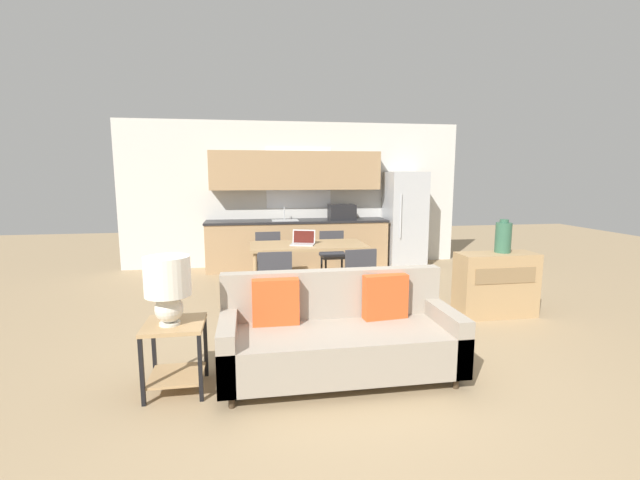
{
  "coord_description": "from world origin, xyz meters",
  "views": [
    {
      "loc": [
        -0.87,
        -3.49,
        1.73
      ],
      "look_at": [
        -0.04,
        1.5,
        0.95
      ],
      "focal_mm": 24.0,
      "sensor_mm": 36.0,
      "label": 1
    }
  ],
  "objects_px": {
    "side_table": "(175,345)",
    "dining_chair_far_right": "(333,253)",
    "refrigerator": "(405,219)",
    "dining_table": "(308,249)",
    "credenza": "(496,284)",
    "laptop": "(303,241)",
    "dining_chair_near_left": "(275,278)",
    "table_lamp": "(168,283)",
    "dining_chair_near_right": "(357,274)",
    "dining_chair_far_left": "(269,254)",
    "couch": "(338,336)",
    "vase": "(503,237)"
  },
  "relations": [
    {
      "from": "side_table",
      "to": "dining_chair_far_right",
      "type": "relative_size",
      "value": 0.69
    },
    {
      "from": "vase",
      "to": "credenza",
      "type": "bearing_deg",
      "value": -153.67
    },
    {
      "from": "couch",
      "to": "dining_chair_near_right",
      "type": "distance_m",
      "value": 1.77
    },
    {
      "from": "table_lamp",
      "to": "credenza",
      "type": "relative_size",
      "value": 0.56
    },
    {
      "from": "credenza",
      "to": "laptop",
      "type": "xyz_separation_m",
      "value": [
        -2.23,
        1.17,
        0.42
      ]
    },
    {
      "from": "vase",
      "to": "dining_chair_near_right",
      "type": "relative_size",
      "value": 0.5
    },
    {
      "from": "vase",
      "to": "side_table",
      "type": "bearing_deg",
      "value": -160.02
    },
    {
      "from": "dining_chair_far_left",
      "to": "dining_chair_near_left",
      "type": "xyz_separation_m",
      "value": [
        0.0,
        -1.56,
        0.0
      ]
    },
    {
      "from": "dining_chair_near_left",
      "to": "laptop",
      "type": "height_order",
      "value": "laptop"
    },
    {
      "from": "couch",
      "to": "dining_chair_near_left",
      "type": "relative_size",
      "value": 2.43
    },
    {
      "from": "couch",
      "to": "table_lamp",
      "type": "xyz_separation_m",
      "value": [
        -1.37,
        -0.09,
        0.55
      ]
    },
    {
      "from": "dining_chair_far_left",
      "to": "laptop",
      "type": "bearing_deg",
      "value": -62.84
    },
    {
      "from": "refrigerator",
      "to": "dining_table",
      "type": "xyz_separation_m",
      "value": [
        -2.12,
        -1.86,
        -0.19
      ]
    },
    {
      "from": "credenza",
      "to": "dining_chair_far_right",
      "type": "distance_m",
      "value": 2.55
    },
    {
      "from": "table_lamp",
      "to": "dining_chair_near_right",
      "type": "distance_m",
      "value": 2.66
    },
    {
      "from": "refrigerator",
      "to": "side_table",
      "type": "bearing_deg",
      "value": -129.1
    },
    {
      "from": "credenza",
      "to": "dining_chair_near_right",
      "type": "bearing_deg",
      "value": 165.24
    },
    {
      "from": "dining_table",
      "to": "credenza",
      "type": "xyz_separation_m",
      "value": [
        2.16,
        -1.2,
        -0.3
      ]
    },
    {
      "from": "side_table",
      "to": "dining_chair_near_left",
      "type": "relative_size",
      "value": 0.69
    },
    {
      "from": "vase",
      "to": "laptop",
      "type": "bearing_deg",
      "value": 154.06
    },
    {
      "from": "dining_chair_near_left",
      "to": "dining_chair_near_right",
      "type": "xyz_separation_m",
      "value": [
        1.03,
        0.0,
        0.0
      ]
    },
    {
      "from": "side_table",
      "to": "dining_chair_near_left",
      "type": "distance_m",
      "value": 1.94
    },
    {
      "from": "refrigerator",
      "to": "dining_chair_near_left",
      "type": "relative_size",
      "value": 2.16
    },
    {
      "from": "dining_chair_near_left",
      "to": "dining_chair_far_right",
      "type": "distance_m",
      "value": 1.83
    },
    {
      "from": "couch",
      "to": "laptop",
      "type": "xyz_separation_m",
      "value": [
        0.0,
        2.4,
        0.46
      ]
    },
    {
      "from": "dining_chair_near_right",
      "to": "couch",
      "type": "bearing_deg",
      "value": 65.28
    },
    {
      "from": "refrigerator",
      "to": "table_lamp",
      "type": "height_order",
      "value": "refrigerator"
    },
    {
      "from": "dining_chair_far_right",
      "to": "laptop",
      "type": "relative_size",
      "value": 2.16
    },
    {
      "from": "table_lamp",
      "to": "laptop",
      "type": "bearing_deg",
      "value": 61.23
    },
    {
      "from": "dining_table",
      "to": "couch",
      "type": "relative_size",
      "value": 0.81
    },
    {
      "from": "refrigerator",
      "to": "dining_chair_far_right",
      "type": "height_order",
      "value": "refrigerator"
    },
    {
      "from": "dining_chair_near_right",
      "to": "side_table",
      "type": "bearing_deg",
      "value": 36.61
    },
    {
      "from": "refrigerator",
      "to": "credenza",
      "type": "relative_size",
      "value": 1.84
    },
    {
      "from": "dining_chair_near_left",
      "to": "dining_chair_far_right",
      "type": "xyz_separation_m",
      "value": [
        1.03,
        1.51,
        0.0
      ]
    },
    {
      "from": "dining_chair_far_left",
      "to": "laptop",
      "type": "xyz_separation_m",
      "value": [
        0.44,
        -0.82,
        0.33
      ]
    },
    {
      "from": "credenza",
      "to": "dining_chair_near_right",
      "type": "height_order",
      "value": "dining_chair_near_right"
    },
    {
      "from": "dining_chair_far_right",
      "to": "dining_chair_near_left",
      "type": "bearing_deg",
      "value": -125.5
    },
    {
      "from": "side_table",
      "to": "table_lamp",
      "type": "relative_size",
      "value": 1.04
    },
    {
      "from": "table_lamp",
      "to": "side_table",
      "type": "bearing_deg",
      "value": 50.32
    },
    {
      "from": "dining_chair_near_right",
      "to": "laptop",
      "type": "distance_m",
      "value": 1.0
    },
    {
      "from": "dining_table",
      "to": "side_table",
      "type": "relative_size",
      "value": 2.85
    },
    {
      "from": "couch",
      "to": "side_table",
      "type": "xyz_separation_m",
      "value": [
        -1.34,
        -0.06,
        0.03
      ]
    },
    {
      "from": "vase",
      "to": "dining_chair_far_right",
      "type": "distance_m",
      "value": 2.62
    },
    {
      "from": "refrigerator",
      "to": "dining_chair_far_left",
      "type": "distance_m",
      "value": 2.87
    },
    {
      "from": "refrigerator",
      "to": "vase",
      "type": "height_order",
      "value": "refrigerator"
    },
    {
      "from": "refrigerator",
      "to": "table_lamp",
      "type": "relative_size",
      "value": 3.28
    },
    {
      "from": "side_table",
      "to": "dining_chair_far_right",
      "type": "bearing_deg",
      "value": 59.2
    },
    {
      "from": "dining_chair_far_left",
      "to": "dining_chair_near_left",
      "type": "distance_m",
      "value": 1.56
    },
    {
      "from": "dining_chair_far_right",
      "to": "dining_chair_near_right",
      "type": "height_order",
      "value": "same"
    },
    {
      "from": "credenza",
      "to": "laptop",
      "type": "height_order",
      "value": "laptop"
    }
  ]
}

